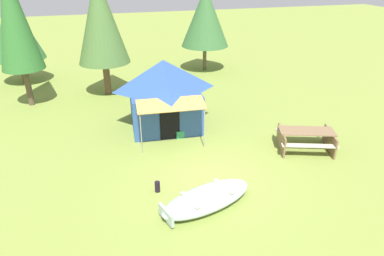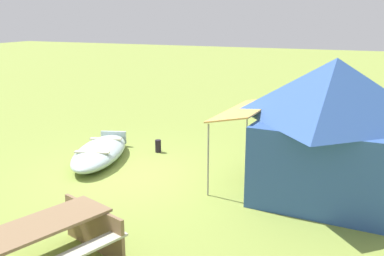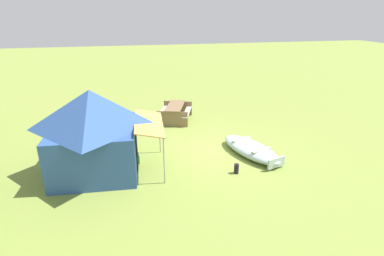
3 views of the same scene
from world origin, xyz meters
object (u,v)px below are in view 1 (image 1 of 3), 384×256
Objects in this scene: cooler_box at (181,133)px; fuel_can at (157,187)px; picnic_table at (306,137)px; pine_tree_back_left at (13,17)px; beached_rowboat at (207,198)px; pine_tree_side at (100,19)px; pine_tree_far_center at (14,28)px; canvas_cabin_tent at (164,93)px; pine_tree_back_right at (205,17)px.

fuel_can is at bearing -115.25° from cooler_box.
picnic_table is 0.36× the size of pine_tree_back_left.
beached_rowboat is at bearing -94.57° from cooler_box.
beached_rowboat is 0.48× the size of pine_tree_back_left.
pine_tree_far_center is at bearing 144.09° from pine_tree_side.
beached_rowboat is 1.60m from fuel_can.
beached_rowboat is 0.52× the size of pine_tree_side.
canvas_cabin_tent is 10.33m from pine_tree_far_center.
pine_tree_back_left is (-4.53, 8.59, 3.95)m from fuel_can.
pine_tree_back_right is at bearing 65.84° from fuel_can.
cooler_box is at bearing -113.74° from pine_tree_back_right.
pine_tree_back_left is at bearing 117.81° from fuel_can.
beached_rowboat is at bearing -107.67° from pine_tree_back_right.
beached_rowboat is 9.14× the size of fuel_can.
pine_tree_far_center is at bearing 101.68° from pine_tree_back_left.
pine_tree_back_right reaches higher than pine_tree_far_center.
pine_tree_back_left reaches higher than fuel_can.
pine_tree_far_center is at bearing 115.98° from beached_rowboat.
pine_tree_side is at bearing 101.50° from beached_rowboat.
pine_tree_back_left reaches higher than canvas_cabin_tent.
picnic_table is at bearing -45.72° from pine_tree_far_center.
canvas_cabin_tent reaches higher than fuel_can.
beached_rowboat is at bearing -78.50° from pine_tree_side.
pine_tree_back_left reaches higher than pine_tree_far_center.
fuel_can is 0.06× the size of pine_tree_side.
pine_tree_far_center is (-6.52, 7.85, 1.58)m from canvas_cabin_tent.
pine_tree_far_center reaches higher than beached_rowboat.
pine_tree_back_right is at bearing 60.82° from canvas_cabin_tent.
fuel_can is 9.86m from pine_tree_side.
canvas_cabin_tent reaches higher than cooler_box.
pine_tree_back_left is 10.46m from pine_tree_back_right.
picnic_table is 5.82m from fuel_can.
picnic_table is (4.51, -3.46, -0.97)m from canvas_cabin_tent.
pine_tree_back_left is 1.10× the size of pine_tree_side.
pine_tree_side is at bearing -35.91° from pine_tree_far_center.
pine_tree_back_right reaches higher than canvas_cabin_tent.
canvas_cabin_tent is 0.81× the size of pine_tree_far_center.
pine_tree_side reaches higher than canvas_cabin_tent.
picnic_table is 6.88× the size of fuel_can.
pine_tree_side is (-6.20, -2.79, 0.50)m from pine_tree_back_right.
pine_tree_side is (-0.85, 9.14, 3.61)m from fuel_can.
canvas_cabin_tent reaches higher than picnic_table.
pine_tree_back_right reaches higher than cooler_box.
pine_tree_far_center reaches higher than canvas_cabin_tent.
beached_rowboat reaches higher than fuel_can.
pine_tree_far_center is (-5.31, 12.37, 2.88)m from fuel_can.
pine_tree_back_right is (4.14, 7.41, 1.81)m from canvas_cabin_tent.
picnic_table reaches higher than fuel_can.
pine_tree_back_right reaches higher than beached_rowboat.
fuel_can is 0.07× the size of pine_tree_back_right.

